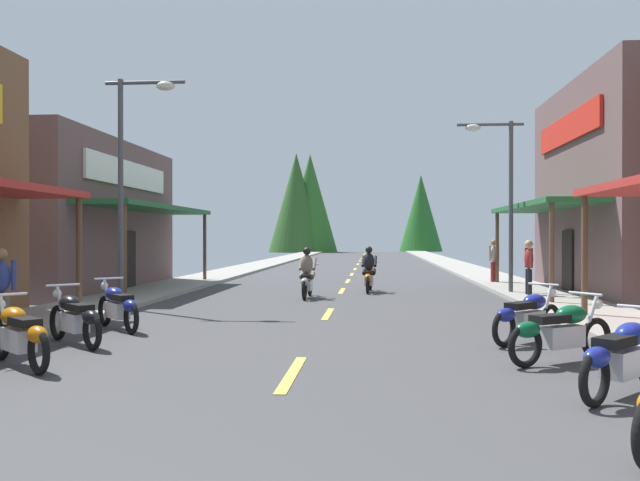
% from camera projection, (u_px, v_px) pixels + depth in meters
% --- Properties ---
extents(ground, '(10.25, 96.98, 0.10)m').
position_uv_depth(ground, '(353.00, 273.00, 35.11)').
color(ground, '#424244').
extents(sidewalk_left, '(2.40, 96.98, 0.12)m').
position_uv_depth(sidewalk_left, '(238.00, 270.00, 35.63)').
color(sidewalk_left, '#9E9991').
rests_on(sidewalk_left, ground).
extents(sidewalk_right, '(2.40, 96.98, 0.12)m').
position_uv_depth(sidewalk_right, '(473.00, 271.00, 34.58)').
color(sidewalk_right, '#9E9991').
rests_on(sidewalk_right, ground).
extents(centerline_dashes, '(0.16, 74.05, 0.01)m').
position_uv_depth(centerline_dashes, '(356.00, 268.00, 39.29)').
color(centerline_dashes, '#E0C64C').
rests_on(centerline_dashes, ground).
extents(storefront_left_far, '(9.93, 10.18, 5.25)m').
position_uv_depth(storefront_left_far, '(18.00, 216.00, 23.27)').
color(storefront_left_far, brown).
rests_on(storefront_left_far, ground).
extents(streetlamp_left, '(2.13, 0.30, 6.03)m').
position_uv_depth(streetlamp_left, '(133.00, 159.00, 17.10)').
color(streetlamp_left, '#474C51').
rests_on(streetlamp_left, ground).
extents(streetlamp_right, '(2.13, 0.30, 5.63)m').
position_uv_depth(streetlamp_right, '(500.00, 180.00, 21.06)').
color(streetlamp_right, '#474C51').
rests_on(streetlamp_right, ground).
extents(motorcycle_parked_right_1, '(1.54, 1.62, 1.04)m').
position_uv_depth(motorcycle_parked_right_1, '(623.00, 356.00, 7.67)').
color(motorcycle_parked_right_1, black).
rests_on(motorcycle_parked_right_1, ground).
extents(motorcycle_parked_right_2, '(1.85, 1.25, 1.04)m').
position_uv_depth(motorcycle_parked_right_2, '(561.00, 331.00, 9.71)').
color(motorcycle_parked_right_2, black).
rests_on(motorcycle_parked_right_2, ground).
extents(motorcycle_parked_right_3, '(1.58, 1.59, 1.04)m').
position_uv_depth(motorcycle_parked_right_3, '(527.00, 315.00, 11.60)').
color(motorcycle_parked_right_3, black).
rests_on(motorcycle_parked_right_3, ground).
extents(motorcycle_parked_left_1, '(1.68, 1.48, 1.04)m').
position_uv_depth(motorcycle_parked_left_1, '(19.00, 334.00, 9.41)').
color(motorcycle_parked_left_1, black).
rests_on(motorcycle_parked_left_1, ground).
extents(motorcycle_parked_left_2, '(1.64, 1.52, 1.04)m').
position_uv_depth(motorcycle_parked_left_2, '(75.00, 317.00, 11.33)').
color(motorcycle_parked_left_2, black).
rests_on(motorcycle_parked_left_2, ground).
extents(motorcycle_parked_left_3, '(1.51, 1.66, 1.04)m').
position_uv_depth(motorcycle_parked_left_3, '(118.00, 306.00, 13.19)').
color(motorcycle_parked_left_3, black).
rests_on(motorcycle_parked_left_3, ground).
extents(rider_cruising_lead, '(0.60, 2.14, 1.57)m').
position_uv_depth(rider_cruising_lead, '(307.00, 277.00, 20.09)').
color(rider_cruising_lead, black).
rests_on(rider_cruising_lead, ground).
extents(rider_cruising_trailing, '(0.60, 2.14, 1.57)m').
position_uv_depth(rider_cruising_trailing, '(369.00, 273.00, 22.23)').
color(rider_cruising_trailing, black).
rests_on(rider_cruising_trailing, ground).
extents(pedestrian_by_shop, '(0.47, 0.43, 1.79)m').
position_uv_depth(pedestrian_by_shop, '(494.00, 258.00, 25.72)').
color(pedestrian_by_shop, maroon).
rests_on(pedestrian_by_shop, ground).
extents(pedestrian_browsing, '(0.29, 0.57, 1.79)m').
position_uv_depth(pedestrian_browsing, '(529.00, 264.00, 19.96)').
color(pedestrian_browsing, black).
rests_on(pedestrian_browsing, ground).
extents(pedestrian_waiting, '(0.57, 0.28, 1.68)m').
position_uv_depth(pedestrian_waiting, '(1.00, 286.00, 12.20)').
color(pedestrian_waiting, '#726659').
rests_on(pedestrian_waiting, ground).
extents(treeline_backdrop, '(22.34, 12.72, 12.37)m').
position_uv_depth(treeline_backdrop, '(324.00, 207.00, 83.16)').
color(treeline_backdrop, '#236123').
rests_on(treeline_backdrop, ground).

